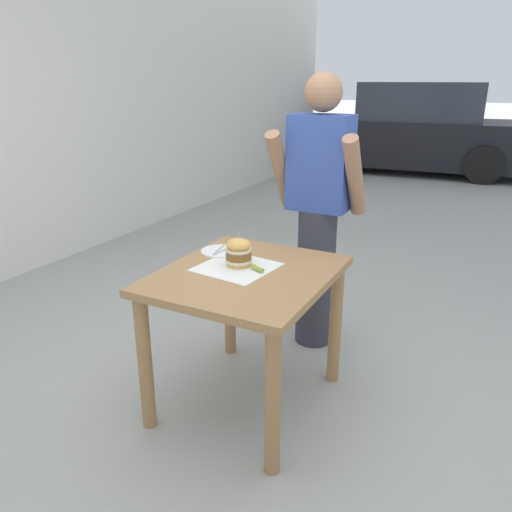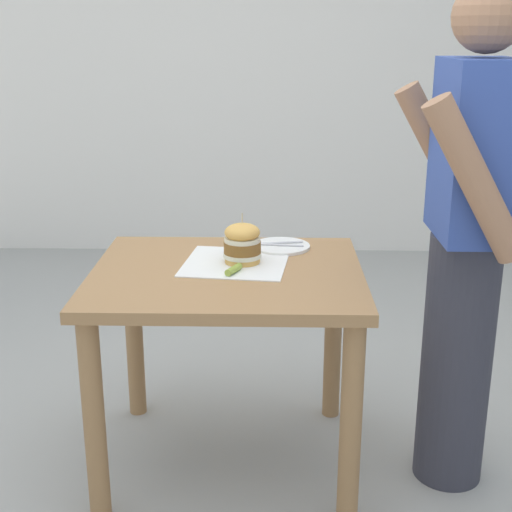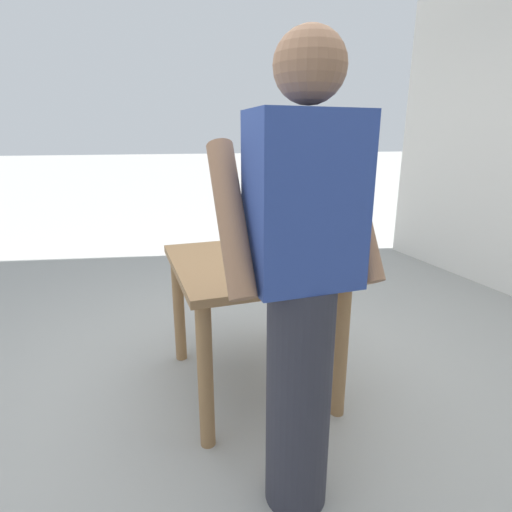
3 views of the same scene
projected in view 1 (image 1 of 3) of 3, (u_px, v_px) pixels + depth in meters
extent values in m
plane|color=#9E9E99|center=(248.00, 400.00, 2.72)|extent=(80.00, 80.00, 0.00)
cube|color=#9E7247|center=(247.00, 275.00, 2.47)|extent=(0.80, 0.93, 0.04)
cylinder|color=#9E7247|center=(145.00, 363.00, 2.41)|extent=(0.07, 0.07, 0.71)
cylinder|color=#9E7247|center=(273.00, 403.00, 2.11)|extent=(0.07, 0.07, 0.71)
cylinder|color=#9E7247|center=(230.00, 301.00, 3.08)|extent=(0.07, 0.07, 0.71)
cylinder|color=#9E7247|center=(335.00, 324.00, 2.79)|extent=(0.07, 0.07, 0.71)
cube|color=white|center=(237.00, 267.00, 2.52)|extent=(0.40, 0.40, 0.00)
cylinder|color=gold|center=(239.00, 263.00, 2.53)|extent=(0.12, 0.12, 0.02)
cylinder|color=beige|center=(239.00, 260.00, 2.53)|extent=(0.13, 0.13, 0.02)
cylinder|color=brown|center=(239.00, 255.00, 2.52)|extent=(0.13, 0.13, 0.04)
cylinder|color=beige|center=(239.00, 250.00, 2.51)|extent=(0.13, 0.13, 0.02)
ellipsoid|color=gold|center=(239.00, 245.00, 2.50)|extent=(0.12, 0.12, 0.06)
cylinder|color=#D1B77F|center=(239.00, 237.00, 2.49)|extent=(0.00, 0.00, 0.05)
cylinder|color=#8EA83D|center=(257.00, 268.00, 2.46)|extent=(0.09, 0.06, 0.02)
cylinder|color=white|center=(221.00, 251.00, 2.73)|extent=(0.22, 0.22, 0.01)
cylinder|color=silver|center=(219.00, 249.00, 2.74)|extent=(0.04, 0.17, 0.01)
cylinder|color=silver|center=(223.00, 250.00, 2.72)|extent=(0.03, 0.17, 0.01)
cylinder|color=#33333D|center=(315.00, 277.00, 3.20)|extent=(0.24, 0.24, 0.90)
cube|color=#334C9E|center=(320.00, 163.00, 2.96)|extent=(0.36, 0.22, 0.56)
sphere|color=#9E7051|center=(323.00, 92.00, 2.82)|extent=(0.22, 0.22, 0.22)
cylinder|color=#9E7051|center=(281.00, 170.00, 3.02)|extent=(0.09, 0.34, 0.50)
cylinder|color=#9E7051|center=(355.00, 176.00, 2.82)|extent=(0.09, 0.34, 0.50)
cube|color=gray|center=(86.00, 125.00, 12.82)|extent=(4.35, 2.10, 0.80)
cube|color=#2D333D|center=(87.00, 95.00, 12.52)|extent=(2.24, 1.76, 0.66)
cylinder|color=black|center=(24.00, 135.00, 12.64)|extent=(0.66, 0.28, 0.64)
cylinder|color=black|center=(69.00, 129.00, 14.05)|extent=(0.66, 0.28, 0.64)
cylinder|color=black|center=(109.00, 139.00, 11.73)|extent=(0.66, 0.28, 0.64)
cylinder|color=black|center=(147.00, 132.00, 13.14)|extent=(0.66, 0.28, 0.64)
cube|color=black|center=(410.00, 142.00, 9.34)|extent=(4.31, 2.01, 0.80)
cube|color=#2D333D|center=(423.00, 101.00, 9.04)|extent=(2.21, 1.71, 0.66)
cylinder|color=black|center=(330.00, 155.00, 9.20)|extent=(0.65, 0.27, 0.64)
cylinder|color=black|center=(350.00, 145.00, 10.60)|extent=(0.65, 0.27, 0.64)
cylinder|color=black|center=(484.00, 164.00, 8.24)|extent=(0.65, 0.27, 0.64)
cylinder|color=black|center=(483.00, 152.00, 9.64)|extent=(0.65, 0.27, 0.64)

